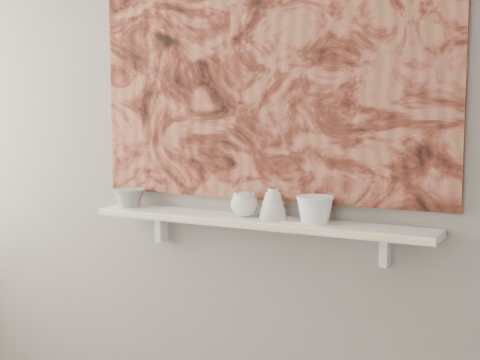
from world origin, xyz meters
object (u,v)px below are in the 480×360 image
Objects in this scene: cup_cream at (244,204)px; bell_vessel at (273,204)px; bowl_white at (315,209)px; shelf at (257,222)px; bowl_grey at (129,198)px; painting at (266,60)px.

bell_vessel is (0.12, 0.00, 0.01)m from cup_cream.
cup_cream is 0.29m from bowl_white.
bowl_white is (0.24, 0.00, 0.07)m from shelf.
shelf is 11.70× the size of bell_vessel.
shelf is 0.10m from bell_vessel.
bowl_grey is 1.00× the size of bowl_white.
painting is 10.73× the size of bowl_grey.
cup_cream is (-0.05, 0.00, 0.06)m from shelf.
bowl_white is at bearing 0.00° from bowl_grey.
shelf is 0.25m from bowl_white.
bowl_grey is 0.56m from cup_cream.
shelf is 12.97× the size of cup_cream.
cup_cream is 0.12m from bell_vessel.
bowl_white reaches higher than shelf.
painting is (0.00, 0.08, 0.62)m from shelf.
bell_vessel is (0.68, 0.00, 0.02)m from bowl_grey.
painting is 13.90× the size of cup_cream.
bell_vessel is at bearing -49.26° from painting.
bowl_grey is 1.17× the size of bell_vessel.
bowl_grey is at bearing 180.00° from bowl_white.
bell_vessel is at bearing 0.00° from shelf.
bowl_grey is 0.85m from bowl_white.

